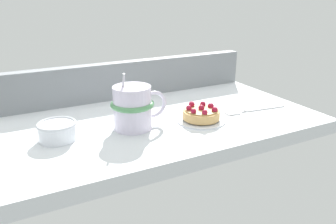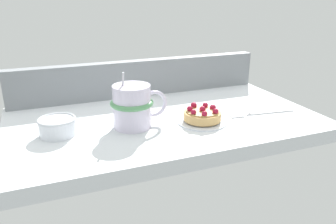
{
  "view_description": "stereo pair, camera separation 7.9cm",
  "coord_description": "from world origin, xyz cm",
  "px_view_note": "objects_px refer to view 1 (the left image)",
  "views": [
    {
      "loc": [
        -34.91,
        -70.49,
        30.18
      ],
      "look_at": [
        -0.87,
        -4.99,
        3.12
      ],
      "focal_mm": 36.01,
      "sensor_mm": 36.0,
      "label": 1
    },
    {
      "loc": [
        -27.76,
        -73.74,
        30.18
      ],
      "look_at": [
        -0.87,
        -4.99,
        3.12
      ],
      "focal_mm": 36.01,
      "sensor_mm": 36.0,
      "label": 2
    }
  ],
  "objects_px": {
    "dessert_fork": "(255,110)",
    "sugar_bowl": "(57,131)",
    "dessert_plate": "(201,120)",
    "raspberry_tart": "(201,113)",
    "coffee_mug": "(133,107)"
  },
  "relations": [
    {
      "from": "raspberry_tart",
      "to": "sugar_bowl",
      "type": "relative_size",
      "value": 1.09
    },
    {
      "from": "coffee_mug",
      "to": "dessert_fork",
      "type": "bearing_deg",
      "value": -6.59
    },
    {
      "from": "raspberry_tart",
      "to": "dessert_fork",
      "type": "relative_size",
      "value": 0.5
    },
    {
      "from": "raspberry_tart",
      "to": "coffee_mug",
      "type": "distance_m",
      "value": 0.17
    },
    {
      "from": "coffee_mug",
      "to": "sugar_bowl",
      "type": "distance_m",
      "value": 0.17
    },
    {
      "from": "dessert_fork",
      "to": "coffee_mug",
      "type": "bearing_deg",
      "value": 173.41
    },
    {
      "from": "dessert_fork",
      "to": "sugar_bowl",
      "type": "xyz_separation_m",
      "value": [
        -0.49,
        0.05,
        0.02
      ]
    },
    {
      "from": "raspberry_tart",
      "to": "coffee_mug",
      "type": "xyz_separation_m",
      "value": [
        -0.16,
        0.03,
        0.03
      ]
    },
    {
      "from": "coffee_mug",
      "to": "sugar_bowl",
      "type": "height_order",
      "value": "coffee_mug"
    },
    {
      "from": "dessert_fork",
      "to": "sugar_bowl",
      "type": "relative_size",
      "value": 2.2
    },
    {
      "from": "raspberry_tart",
      "to": "dessert_fork",
      "type": "bearing_deg",
      "value": -1.36
    },
    {
      "from": "dessert_plate",
      "to": "sugar_bowl",
      "type": "height_order",
      "value": "sugar_bowl"
    },
    {
      "from": "dessert_plate",
      "to": "dessert_fork",
      "type": "distance_m",
      "value": 0.17
    },
    {
      "from": "coffee_mug",
      "to": "dessert_plate",
      "type": "bearing_deg",
      "value": -11.93
    },
    {
      "from": "sugar_bowl",
      "to": "raspberry_tart",
      "type": "bearing_deg",
      "value": -8.28
    }
  ]
}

